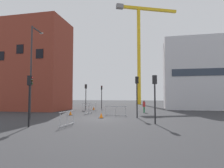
{
  "coord_description": "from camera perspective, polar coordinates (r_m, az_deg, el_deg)",
  "views": [
    {
      "loc": [
        5.1,
        -18.14,
        2.18
      ],
      "look_at": [
        0.0,
        5.67,
        3.68
      ],
      "focal_mm": 31.27,
      "sensor_mm": 36.0,
      "label": 1
    }
  ],
  "objects": [
    {
      "name": "traffic_light_corner",
      "position": [
        34.61,
        -3.05,
        -2.68
      ],
      "size": [
        0.33,
        0.39,
        4.02
      ],
      "color": "black",
      "rests_on": "ground"
    },
    {
      "name": "traffic_cone_by_barrier",
      "position": [
        19.52,
        -3.19,
        -9.23
      ],
      "size": [
        0.52,
        0.52,
        0.53
      ],
      "color": "black",
      "rests_on": "ground"
    },
    {
      "name": "traffic_light_near",
      "position": [
        15.67,
        12.38,
        -2.01
      ],
      "size": [
        0.37,
        0.36,
        3.82
      ],
      "color": "#232326",
      "rests_on": "ground"
    },
    {
      "name": "safety_barrier_front",
      "position": [
        14.79,
        -12.97,
        -9.72
      ],
      "size": [
        0.18,
        2.24,
        1.08
      ],
      "color": "#B2B5BA",
      "rests_on": "ground"
    },
    {
      "name": "ground",
      "position": [
        18.96,
        -3.65,
        -10.13
      ],
      "size": [
        160.0,
        160.0,
        0.0
      ],
      "primitive_type": "plane",
      "color": "#333335"
    },
    {
      "name": "office_block",
      "position": [
        36.22,
        24.58,
        2.55
      ],
      "size": [
        12.04,
        7.32,
        11.64
      ],
      "color": "silver",
      "rests_on": "ground"
    },
    {
      "name": "pedestrian_walking",
      "position": [
        26.06,
        9.35,
        -6.23
      ],
      "size": [
        0.34,
        0.34,
        1.62
      ],
      "color": "#2D844C",
      "rests_on": "ground"
    },
    {
      "name": "traffic_light_crosswalk",
      "position": [
        15.05,
        -22.97,
        -2.18
      ],
      "size": [
        0.39,
        0.28,
        3.64
      ],
      "color": "black",
      "rests_on": "ground"
    },
    {
      "name": "traffic_light_median",
      "position": [
        19.83,
        7.32,
        -1.79
      ],
      "size": [
        0.39,
        0.33,
        4.14
      ],
      "color": "black",
      "rests_on": "ground"
    },
    {
      "name": "safety_barrier_rear",
      "position": [
        28.91,
        -6.67,
        -6.72
      ],
      "size": [
        2.21,
        0.15,
        1.08
      ],
      "color": "#9EA0A5",
      "rests_on": "ground"
    },
    {
      "name": "safety_barrier_right_run",
      "position": [
        24.44,
        -6.92,
        -7.3
      ],
      "size": [
        0.22,
        2.47,
        1.08
      ],
      "color": "#9EA0A5",
      "rests_on": "ground"
    },
    {
      "name": "traffic_cone_on_verge",
      "position": [
        30.86,
        -5.37,
        -7.13
      ],
      "size": [
        0.52,
        0.52,
        0.52
      ],
      "color": "black",
      "rests_on": "ground"
    },
    {
      "name": "construction_crane",
      "position": [
        53.88,
        8.18,
        12.59
      ],
      "size": [
        16.06,
        7.67,
        26.4
      ],
      "color": "gold",
      "rests_on": "ground"
    },
    {
      "name": "traffic_light_island",
      "position": [
        31.65,
        -7.66,
        -2.51
      ],
      "size": [
        0.38,
        0.26,
        4.07
      ],
      "color": "#2D2D30",
      "rests_on": "ground"
    },
    {
      "name": "brick_building",
      "position": [
        33.11,
        -21.92,
        4.99
      ],
      "size": [
        10.35,
        6.63,
        13.88
      ],
      "color": "brown",
      "rests_on": "ground"
    },
    {
      "name": "traffic_cone_orange",
      "position": [
        22.9,
        -12.04,
        -8.39
      ],
      "size": [
        0.46,
        0.46,
        0.47
      ],
      "color": "black",
      "rests_on": "ground"
    },
    {
      "name": "safety_barrier_left_run",
      "position": [
        21.43,
        1.04,
        -7.86
      ],
      "size": [
        2.48,
        0.3,
        1.08
      ],
      "color": "gray",
      "rests_on": "ground"
    },
    {
      "name": "streetlamp_tall",
      "position": [
        20.34,
        -22.25,
        5.29
      ],
      "size": [
        0.47,
        2.07,
        8.93
      ],
      "color": "#2D2D30",
      "rests_on": "ground"
    }
  ]
}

